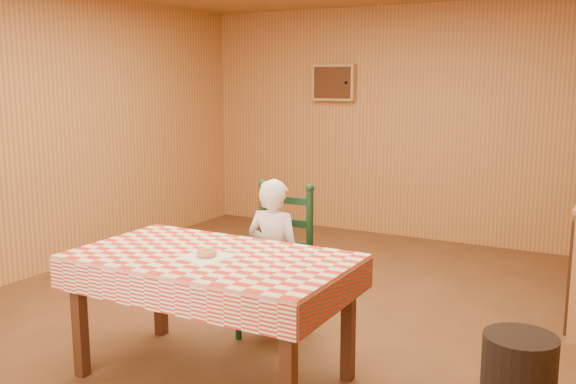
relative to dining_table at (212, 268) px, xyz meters
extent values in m
plane|color=brown|center=(-0.14, 0.99, -0.69)|extent=(6.00, 6.00, 0.00)
cube|color=#C58747|center=(-0.14, 3.99, 0.61)|extent=(5.00, 0.10, 2.60)
cube|color=#C58747|center=(-2.64, 0.99, 0.61)|extent=(0.10, 6.00, 2.60)
cube|color=tan|center=(-1.04, 3.93, 1.06)|extent=(0.52, 0.08, 0.42)
cube|color=#4A2713|center=(-1.04, 3.88, 1.06)|extent=(0.46, 0.02, 0.36)
sphere|color=black|center=(-0.86, 3.87, 1.06)|extent=(0.04, 0.04, 0.04)
cube|color=#4A2713|center=(0.00, 0.00, 0.03)|extent=(1.60, 0.90, 0.06)
cube|color=#4A2713|center=(-0.72, -0.37, -0.34)|extent=(0.07, 0.07, 0.69)
cube|color=#4A2713|center=(0.72, -0.37, -0.34)|extent=(0.07, 0.07, 0.69)
cube|color=#4A2713|center=(-0.72, 0.37, -0.34)|extent=(0.07, 0.07, 0.69)
cube|color=#4A2713|center=(0.72, 0.37, -0.34)|extent=(0.07, 0.07, 0.69)
cube|color=red|center=(0.00, 0.00, 0.07)|extent=(1.64, 0.94, 0.02)
cube|color=red|center=(0.00, -0.47, -0.03)|extent=(1.64, 0.02, 0.18)
cube|color=red|center=(0.00, 0.47, -0.03)|extent=(1.64, 0.02, 0.18)
cube|color=#36602C|center=(-0.82, 0.00, -0.03)|extent=(0.02, 0.94, 0.18)
cube|color=#36602C|center=(0.82, 0.00, -0.03)|extent=(0.02, 0.94, 0.18)
cube|color=black|center=(0.00, 0.73, -0.26)|extent=(0.44, 0.40, 0.04)
cylinder|color=black|center=(-0.19, 0.56, -0.48)|extent=(0.04, 0.04, 0.41)
cylinder|color=black|center=(0.19, 0.56, -0.48)|extent=(0.04, 0.04, 0.41)
cylinder|color=black|center=(-0.19, 0.90, -0.48)|extent=(0.04, 0.04, 0.41)
cylinder|color=black|center=(0.19, 0.90, -0.48)|extent=(0.04, 0.04, 0.41)
cylinder|color=black|center=(-0.19, 0.90, 0.06)|extent=(0.05, 0.05, 0.60)
sphere|color=black|center=(-0.19, 0.90, 0.36)|extent=(0.06, 0.06, 0.06)
cylinder|color=black|center=(0.19, 0.90, 0.06)|extent=(0.05, 0.05, 0.60)
sphere|color=black|center=(0.19, 0.90, 0.36)|extent=(0.06, 0.06, 0.06)
cube|color=black|center=(0.00, 0.90, -0.06)|extent=(0.38, 0.03, 0.05)
cube|color=black|center=(0.00, 0.90, 0.10)|extent=(0.38, 0.03, 0.05)
cube|color=black|center=(0.00, 0.90, 0.26)|extent=(0.38, 0.03, 0.05)
imported|color=white|center=(0.00, 0.73, -0.13)|extent=(0.41, 0.27, 1.12)
cube|color=white|center=(0.00, -0.05, 0.08)|extent=(0.27, 0.27, 0.00)
torus|color=#D5884C|center=(0.00, -0.05, 0.11)|extent=(0.16, 0.16, 0.04)
cylinder|color=black|center=(1.67, 0.54, -0.48)|extent=(0.47, 0.47, 0.41)
camera|label=1|loc=(2.16, -2.98, 1.10)|focal=40.00mm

